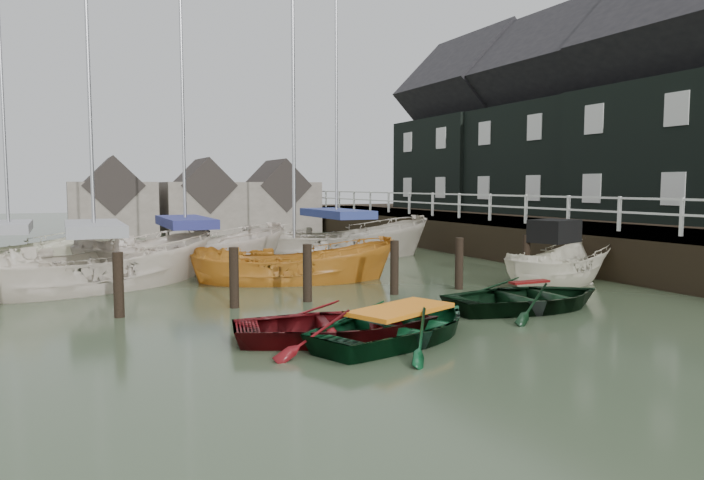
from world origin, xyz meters
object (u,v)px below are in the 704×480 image
sailboat_a (96,286)px  sailboat_d (337,256)px  rowboat_green (401,340)px  sailboat_b (186,269)px  sailboat_c (295,281)px  motorboat (558,282)px  rowboat_red (340,339)px  sailboat_e (11,271)px  rowboat_dkgreen (529,309)px

sailboat_a → sailboat_d: 9.75m
sailboat_d → rowboat_green: bearing=171.3°
sailboat_b → sailboat_c: size_ratio=1.22×
motorboat → sailboat_d: size_ratio=0.39×
rowboat_red → sailboat_a: size_ratio=0.34×
rowboat_green → sailboat_d: bearing=-41.1°
rowboat_red → sailboat_c: sailboat_c is taller
rowboat_red → motorboat: 8.80m
sailboat_c → sailboat_e: (-7.73, 5.50, 0.05)m
rowboat_red → sailboat_a: sailboat_a is taller
motorboat → sailboat_a: bearing=50.6°
rowboat_dkgreen → rowboat_green: bearing=109.3°
rowboat_red → sailboat_c: (1.63, 6.99, 0.01)m
motorboat → sailboat_e: size_ratio=0.48×
sailboat_c → sailboat_d: sailboat_d is taller
sailboat_d → sailboat_e: (-11.28, 0.43, 0.00)m
sailboat_b → sailboat_c: sailboat_b is taller
rowboat_red → motorboat: size_ratio=0.79×
rowboat_dkgreen → motorboat: size_ratio=0.82×
rowboat_dkgreen → sailboat_c: 7.11m
rowboat_red → sailboat_d: (5.17, 12.07, 0.06)m
rowboat_green → rowboat_dkgreen: (4.04, 1.25, 0.00)m
rowboat_red → sailboat_a: bearing=37.3°
sailboat_d → sailboat_a: bearing=123.4°
rowboat_green → sailboat_d: (4.17, 12.56, 0.06)m
sailboat_c → sailboat_a: bearing=93.6°
rowboat_green → sailboat_e: sailboat_e is taller
sailboat_a → sailboat_b: 3.83m
rowboat_dkgreen → sailboat_d: sailboat_d is taller
motorboat → sailboat_d: bearing=1.9°
sailboat_d → motorboat: bearing=-151.5°
rowboat_red → rowboat_dkgreen: size_ratio=0.96×
rowboat_red → sailboat_b: 10.68m
sailboat_b → sailboat_a: bearing=125.5°
rowboat_dkgreen → sailboat_b: size_ratio=0.34×
rowboat_red → rowboat_green: 1.12m
motorboat → rowboat_red: bearing=94.5°
sailboat_b → sailboat_d: 6.20m
rowboat_green → sailboat_c: sailboat_c is taller
rowboat_dkgreen → sailboat_e: sailboat_e is taller
motorboat → sailboat_a: (-11.94, 4.93, -0.03)m
rowboat_green → sailboat_e: size_ratio=0.39×
sailboat_c → sailboat_d: 6.19m
rowboat_dkgreen → sailboat_c: (-3.41, 6.24, 0.01)m
rowboat_red → rowboat_dkgreen: (5.04, 0.75, 0.00)m
rowboat_dkgreen → sailboat_e: bearing=45.6°
rowboat_dkgreen → sailboat_a: size_ratio=0.36×
sailboat_d → sailboat_e: size_ratio=1.24×
rowboat_dkgreen → sailboat_d: size_ratio=0.32×
motorboat → sailboat_d: (-3.01, 8.85, -0.03)m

